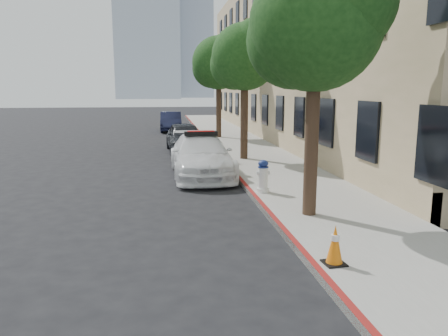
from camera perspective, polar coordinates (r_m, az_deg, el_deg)
ground at (r=11.50m, az=-6.19°, el=-4.48°), size 120.00×120.00×0.00m
sidewalk at (r=21.66m, az=2.49°, el=2.77°), size 3.20×50.00×0.15m
curb_strip at (r=21.44m, az=-1.56°, el=2.70°), size 0.12×50.00×0.15m
building at (r=27.87m, az=12.39°, el=14.39°), size 8.00×36.00×10.00m
tower_right at (r=147.64m, az=-4.51°, el=17.76°), size 14.00×14.00×44.00m
tree_near at (r=9.75m, az=12.11°, el=18.04°), size 2.92×2.82×5.62m
tree_mid at (r=17.44m, az=2.83°, el=14.39°), size 2.77×2.64×5.43m
tree_far at (r=25.35m, az=-0.64°, el=13.65°), size 3.10×3.00×5.81m
police_car at (r=14.73m, az=-3.02°, el=1.62°), size 2.04×4.82×1.54m
parked_car_mid at (r=20.57m, az=-5.14°, el=4.05°), size 1.81×4.09×1.37m
parked_car_far at (r=30.69m, az=-6.96°, el=6.05°), size 1.45×4.05×1.33m
fire_hydrant at (r=11.88m, az=5.12°, el=-1.10°), size 0.37×0.34×0.88m
traffic_cone at (r=7.29m, az=14.28°, el=-9.70°), size 0.37×0.37×0.65m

